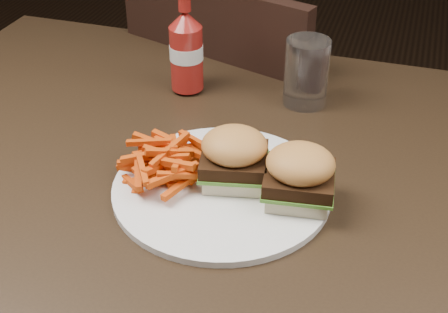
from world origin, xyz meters
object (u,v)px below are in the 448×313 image
(ketchup_bottle, at_px, (187,58))
(tumbler, at_px, (306,73))
(dining_table, at_px, (236,176))
(chair_far, at_px, (261,149))
(plate, at_px, (222,188))

(ketchup_bottle, bearing_deg, tumbler, 4.84)
(ketchup_bottle, distance_m, tumbler, 0.20)
(dining_table, xyz_separation_m, chair_far, (-0.09, 0.52, -0.30))
(dining_table, xyz_separation_m, plate, (-0.00, -0.07, 0.03))
(tumbler, bearing_deg, chair_far, 114.75)
(ketchup_bottle, xyz_separation_m, tumbler, (0.20, 0.02, -0.01))
(dining_table, distance_m, tumbler, 0.23)
(chair_far, bearing_deg, ketchup_bottle, 97.92)
(dining_table, distance_m, ketchup_bottle, 0.25)
(plate, relative_size, tumbler, 2.61)
(plate, bearing_deg, dining_table, 89.67)
(chair_far, height_order, ketchup_bottle, ketchup_bottle)
(chair_far, distance_m, ketchup_bottle, 0.51)
(tumbler, bearing_deg, plate, -101.93)
(dining_table, relative_size, chair_far, 2.81)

